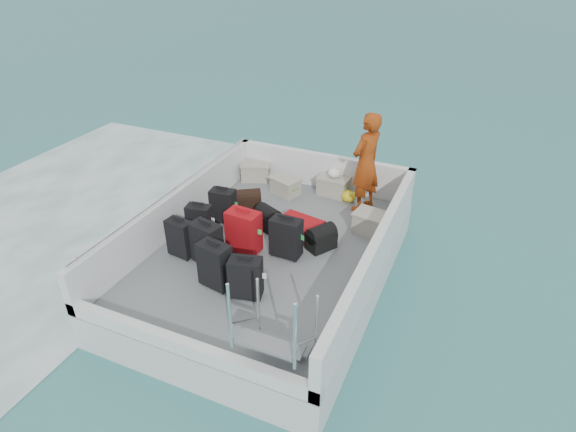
# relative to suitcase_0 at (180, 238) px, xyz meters

# --- Properties ---
(ground) EXTENTS (160.00, 160.00, 0.00)m
(ground) POSITION_rel_suitcase_0_xyz_m (1.19, 0.72, -0.94)
(ground) COLOR #1B5E5E
(ground) RESTS_ON ground
(wake_foam) EXTENTS (10.00, 10.00, 0.00)m
(wake_foam) POSITION_rel_suitcase_0_xyz_m (-3.61, 0.72, -0.94)
(wake_foam) COLOR white
(wake_foam) RESTS_ON ground
(ferry_hull) EXTENTS (3.60, 5.00, 0.60)m
(ferry_hull) POSITION_rel_suitcase_0_xyz_m (1.19, 0.72, -0.64)
(ferry_hull) COLOR silver
(ferry_hull) RESTS_ON ground
(deck) EXTENTS (3.30, 4.70, 0.02)m
(deck) POSITION_rel_suitcase_0_xyz_m (1.19, 0.72, -0.33)
(deck) COLOR slate
(deck) RESTS_ON ferry_hull
(deck_fittings) EXTENTS (3.60, 5.00, 0.90)m
(deck_fittings) POSITION_rel_suitcase_0_xyz_m (1.54, 0.40, 0.06)
(deck_fittings) COLOR silver
(deck_fittings) RESTS_ON deck
(suitcase_0) EXTENTS (0.43, 0.28, 0.63)m
(suitcase_0) POSITION_rel_suitcase_0_xyz_m (0.00, 0.00, 0.00)
(suitcase_0) COLOR black
(suitcase_0) RESTS_ON deck
(suitcase_1) EXTENTS (0.43, 0.29, 0.60)m
(suitcase_1) POSITION_rel_suitcase_0_xyz_m (-0.01, 0.56, -0.01)
(suitcase_1) COLOR black
(suitcase_1) RESTS_ON deck
(suitcase_2) EXTENTS (0.45, 0.30, 0.61)m
(suitcase_2) POSITION_rel_suitcase_0_xyz_m (0.07, 1.18, -0.01)
(suitcase_2) COLOR black
(suitcase_2) RESTS_ON deck
(suitcase_3) EXTENTS (0.51, 0.35, 0.70)m
(suitcase_3) POSITION_rel_suitcase_0_xyz_m (0.89, -0.43, 0.04)
(suitcase_3) COLOR black
(suitcase_3) RESTS_ON deck
(suitcase_4) EXTENTS (0.52, 0.37, 0.69)m
(suitcase_4) POSITION_rel_suitcase_0_xyz_m (0.48, 0.00, 0.03)
(suitcase_4) COLOR black
(suitcase_4) RESTS_ON deck
(suitcase_5) EXTENTS (0.54, 0.35, 0.71)m
(suitcase_5) POSITION_rel_suitcase_0_xyz_m (0.84, 0.51, 0.04)
(suitcase_5) COLOR #A90D13
(suitcase_5) RESTS_ON deck
(suitcase_6) EXTENTS (0.50, 0.37, 0.62)m
(suitcase_6) POSITION_rel_suitcase_0_xyz_m (1.40, -0.46, -0.01)
(suitcase_6) COLOR black
(suitcase_6) RESTS_ON deck
(suitcase_7) EXTENTS (0.48, 0.28, 0.66)m
(suitcase_7) POSITION_rel_suitcase_0_xyz_m (1.51, 0.66, 0.01)
(suitcase_7) COLOR black
(suitcase_7) RESTS_ON deck
(suitcase_8) EXTENTS (0.80, 0.60, 0.28)m
(suitcase_8) POSITION_rel_suitcase_0_xyz_m (1.48, 1.29, -0.17)
(suitcase_8) COLOR #A90D13
(suitcase_8) RESTS_ON deck
(duffel_0) EXTENTS (0.54, 0.49, 0.32)m
(duffel_0) POSITION_rel_suitcase_0_xyz_m (0.29, 1.71, -0.16)
(duffel_0) COLOR black
(duffel_0) RESTS_ON deck
(duffel_1) EXTENTS (0.51, 0.45, 0.32)m
(duffel_1) POSITION_rel_suitcase_0_xyz_m (0.90, 1.28, -0.16)
(duffel_1) COLOR black
(duffel_1) RESTS_ON deck
(duffel_2) EXTENTS (0.49, 0.54, 0.32)m
(duffel_2) POSITION_rel_suitcase_0_xyz_m (1.94, 1.07, -0.16)
(duffel_2) COLOR black
(duffel_2) RESTS_ON deck
(crate_0) EXTENTS (0.66, 0.56, 0.33)m
(crate_0) POSITION_rel_suitcase_0_xyz_m (-0.17, 2.89, -0.15)
(crate_0) COLOR #ACA895
(crate_0) RESTS_ON deck
(crate_1) EXTENTS (0.61, 0.52, 0.31)m
(crate_1) POSITION_rel_suitcase_0_xyz_m (0.65, 2.56, -0.16)
(crate_1) COLOR #ACA895
(crate_1) RESTS_ON deck
(crate_2) EXTENTS (0.59, 0.42, 0.34)m
(crate_2) POSITION_rel_suitcase_0_xyz_m (1.51, 2.92, -0.15)
(crate_2) COLOR #ACA895
(crate_2) RESTS_ON deck
(crate_3) EXTENTS (0.63, 0.49, 0.34)m
(crate_3) POSITION_rel_suitcase_0_xyz_m (2.56, 1.86, -0.14)
(crate_3) COLOR #ACA895
(crate_3) RESTS_ON deck
(yellow_bag) EXTENTS (0.28, 0.26, 0.22)m
(yellow_bag) POSITION_rel_suitcase_0_xyz_m (1.87, 2.76, -0.21)
(yellow_bag) COLOR gold
(yellow_bag) RESTS_ON deck
(white_bag) EXTENTS (0.24, 0.24, 0.18)m
(white_bag) POSITION_rel_suitcase_0_xyz_m (1.51, 2.92, 0.11)
(white_bag) COLOR white
(white_bag) RESTS_ON crate_2
(passenger) EXTENTS (0.67, 0.80, 1.84)m
(passenger) POSITION_rel_suitcase_0_xyz_m (2.18, 2.61, 0.60)
(passenger) COLOR #C84912
(passenger) RESTS_ON deck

